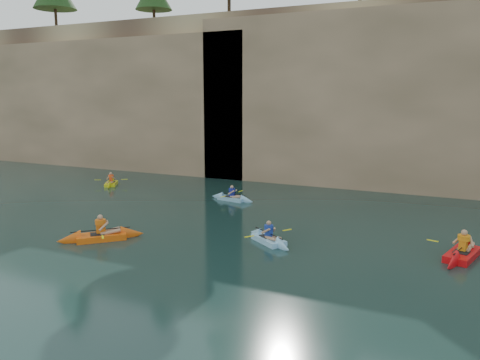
% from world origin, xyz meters
% --- Properties ---
extents(ground, '(160.00, 160.00, 0.00)m').
position_xyz_m(ground, '(0.00, 0.00, 0.00)').
color(ground, black).
rests_on(ground, ground).
extents(cliff, '(70.00, 16.00, 12.00)m').
position_xyz_m(cliff, '(0.00, 30.00, 6.00)').
color(cliff, tan).
rests_on(cliff, ground).
extents(cliff_slab_west, '(26.00, 2.40, 10.56)m').
position_xyz_m(cliff_slab_west, '(-20.00, 22.60, 5.28)').
color(cliff_slab_west, tan).
rests_on(cliff_slab_west, ground).
extents(cliff_slab_center, '(24.00, 2.40, 11.40)m').
position_xyz_m(cliff_slab_center, '(2.00, 22.60, 5.70)').
color(cliff_slab_center, tan).
rests_on(cliff_slab_center, ground).
extents(sea_cave_west, '(4.50, 1.00, 4.00)m').
position_xyz_m(sea_cave_west, '(-18.00, 21.95, 2.00)').
color(sea_cave_west, black).
rests_on(sea_cave_west, ground).
extents(sea_cave_center, '(3.50, 1.00, 3.20)m').
position_xyz_m(sea_cave_center, '(-4.00, 21.95, 1.60)').
color(sea_cave_center, black).
rests_on(sea_cave_center, ground).
extents(kayaker_orange, '(3.03, 3.02, 1.33)m').
position_xyz_m(kayaker_orange, '(-6.70, 6.64, 0.16)').
color(kayaker_orange, '#ED5C0E').
rests_on(kayaker_orange, ground).
extents(kayaker_ltblue_near, '(2.73, 2.23, 1.13)m').
position_xyz_m(kayaker_ltblue_near, '(-0.28, 9.22, 0.14)').
color(kayaker_ltblue_near, '#92CFF5').
rests_on(kayaker_ltblue_near, ground).
extents(kayaker_red_far, '(2.53, 3.70, 1.33)m').
position_xyz_m(kayaker_red_far, '(6.87, 10.50, 0.16)').
color(kayaker_red_far, red).
rests_on(kayaker_red_far, ground).
extents(kayaker_yellow, '(1.92, 2.60, 1.08)m').
position_xyz_m(kayaker_yellow, '(-14.23, 16.24, 0.13)').
color(kayaker_yellow, yellow).
rests_on(kayaker_yellow, ground).
extents(kayaker_ltblue_mid, '(2.91, 2.14, 1.08)m').
position_xyz_m(kayaker_ltblue_mid, '(-4.98, 15.53, 0.13)').
color(kayaker_ltblue_mid, '#82B9DA').
rests_on(kayaker_ltblue_mid, ground).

